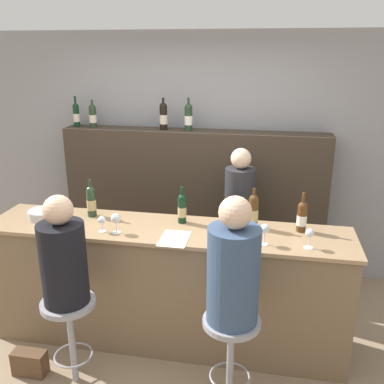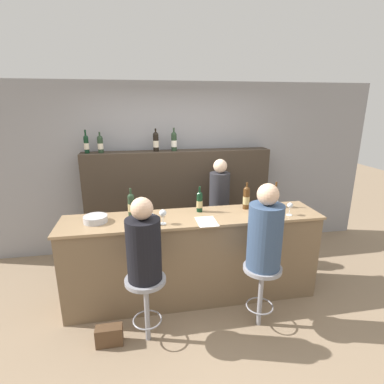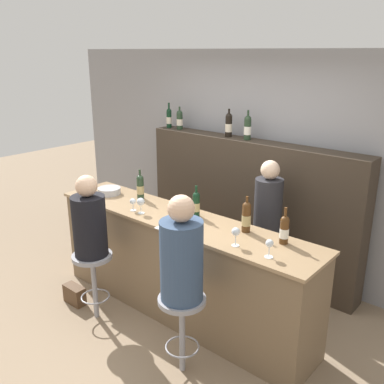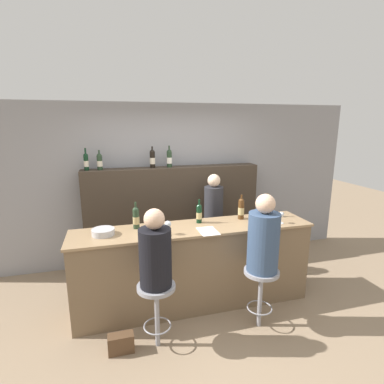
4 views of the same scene
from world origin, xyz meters
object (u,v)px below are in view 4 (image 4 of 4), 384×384
object	(u,v)px
metal_bowl	(103,232)
bar_stool_left	(157,298)
wine_bottle_counter_2	(241,209)
wine_glass_3	(281,215)
wine_glass_0	(158,228)
wine_bottle_backbar_3	(169,158)
wine_bottle_backbar_2	(152,159)
guest_seated_left	(155,253)
bar_stool_right	(261,282)
wine_bottle_counter_1	(199,213)
handbag	(121,343)
wine_bottle_backbar_0	(86,162)
wine_glass_1	(168,225)
wine_glass_2	(259,216)
guest_seated_right	(263,238)
wine_bottle_counter_0	(136,218)
wine_bottle_backbar_1	(100,161)
bartender	(213,227)
wine_bottle_counter_3	(267,208)

from	to	relation	value
metal_bowl	bar_stool_left	distance (m)	0.97
wine_bottle_counter_2	wine_glass_3	distance (m)	0.51
wine_glass_0	wine_bottle_counter_2	bearing A→B (deg)	14.54
wine_bottle_backbar_3	wine_glass_0	world-z (taller)	wine_bottle_backbar_3
wine_bottle_backbar_2	wine_bottle_backbar_3	size ratio (longest dim) A/B	0.98
guest_seated_left	bar_stool_right	xyz separation A→B (m)	(1.17, 0.00, -0.49)
wine_bottle_counter_1	wine_bottle_backbar_2	xyz separation A→B (m)	(-0.42, 1.09, 0.58)
wine_bottle_counter_1	wine_glass_0	distance (m)	0.65
guest_seated_left	bar_stool_right	distance (m)	1.27
wine_glass_3	bar_stool_right	xyz separation A→B (m)	(-0.50, -0.46, -0.61)
wine_bottle_counter_2	handbag	distance (m)	2.10
wine_bottle_backbar_3	wine_bottle_counter_2	bearing A→B (deg)	-55.83
wine_bottle_backbar_2	bar_stool_left	distance (m)	2.22
wine_bottle_backbar_0	wine_glass_0	distance (m)	1.71
wine_glass_0	wine_glass_3	xyz separation A→B (m)	(1.57, 0.00, 0.02)
wine_glass_0	wine_glass_1	distance (m)	0.12
wine_bottle_backbar_2	wine_glass_2	world-z (taller)	wine_bottle_backbar_2
wine_bottle_backbar_2	guest_seated_right	xyz separation A→B (m)	(0.92, -1.85, -0.68)
wine_bottle_counter_0	wine_glass_1	distance (m)	0.45
bar_stool_right	guest_seated_right	world-z (taller)	guest_seated_right
wine_glass_2	metal_bowl	size ratio (longest dim) A/B	0.63
wine_bottle_counter_1	wine_bottle_backbar_1	size ratio (longest dim) A/B	1.06
wine_glass_1	bartender	bearing A→B (deg)	46.77
wine_bottle_counter_1	guest_seated_right	bearing A→B (deg)	-56.94
wine_bottle_counter_0	bar_stool_right	world-z (taller)	wine_bottle_counter_0
wine_bottle_counter_3	wine_glass_1	world-z (taller)	wine_bottle_counter_3
wine_bottle_counter_1	wine_bottle_backbar_1	world-z (taller)	wine_bottle_backbar_1
metal_bowl	bartender	bearing A→B (deg)	25.46
bar_stool_left	guest_seated_right	world-z (taller)	guest_seated_right
wine_glass_1	bar_stool_right	distance (m)	1.23
wine_bottle_counter_1	bartender	bearing A→B (deg)	56.55
wine_bottle_backbar_2	wine_glass_3	xyz separation A→B (m)	(1.42, -1.38, -0.60)
wine_bottle_backbar_0	wine_glass_0	size ratio (longest dim) A/B	2.52
bartender	wine_glass_3	bearing A→B (deg)	-58.58
wine_bottle_backbar_1	guest_seated_right	xyz separation A→B (m)	(1.69, -1.85, -0.66)
wine_bottle_backbar_2	wine_glass_2	bearing A→B (deg)	-51.57
wine_glass_0	bar_stool_right	size ratio (longest dim) A/B	0.18
wine_glass_2	bar_stool_right	distance (m)	0.79
guest_seated_right	wine_glass_1	bearing A→B (deg)	154.19
wine_bottle_backbar_1	wine_bottle_backbar_2	xyz separation A→B (m)	(0.77, 0.00, 0.02)
wine_glass_3	handbag	size ratio (longest dim) A/B	0.58
wine_glass_0	guest_seated_right	bearing A→B (deg)	-23.32
wine_glass_3	handbag	xyz separation A→B (m)	(-2.05, -0.46, -1.05)
wine_bottle_backbar_2	bar_stool_right	bearing A→B (deg)	-63.59
wine_bottle_backbar_3	wine_glass_2	world-z (taller)	wine_bottle_backbar_3
guest_seated_left	handbag	bearing A→B (deg)	-180.00
wine_bottle_counter_1	handbag	distance (m)	1.69
wine_bottle_counter_2	wine_bottle_backbar_2	world-z (taller)	wine_bottle_backbar_2
wine_glass_3	bar_stool_right	world-z (taller)	wine_glass_3
wine_glass_3	guest_seated_right	bearing A→B (deg)	-137.15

